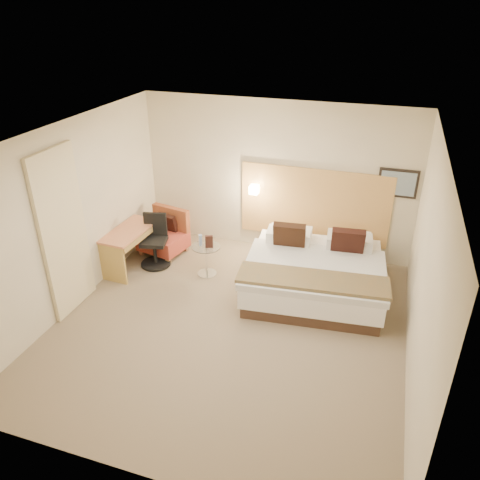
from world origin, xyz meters
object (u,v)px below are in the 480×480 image
(bed, at_px, (315,272))
(desk_chair, at_px, (155,245))
(lounge_chair, at_px, (165,235))
(side_table, at_px, (206,259))
(desk, at_px, (131,238))

(bed, relative_size, desk_chair, 2.50)
(lounge_chair, relative_size, desk_chair, 0.97)
(side_table, bearing_deg, desk_chair, 177.01)
(side_table, relative_size, desk_chair, 0.68)
(desk, distance_m, desk_chair, 0.43)
(desk_chair, bearing_deg, desk, -147.15)
(side_table, xyz_separation_m, desk_chair, (-0.97, 0.05, 0.08))
(bed, height_order, desk, bed)
(side_table, xyz_separation_m, desk, (-1.30, -0.16, 0.26))
(lounge_chair, distance_m, desk, 0.78)
(side_table, height_order, desk, desk)
(side_table, bearing_deg, desk, -172.93)
(bed, bearing_deg, desk, -175.46)
(lounge_chair, distance_m, desk_chair, 0.48)
(lounge_chair, xyz_separation_m, desk, (-0.28, -0.68, 0.24))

